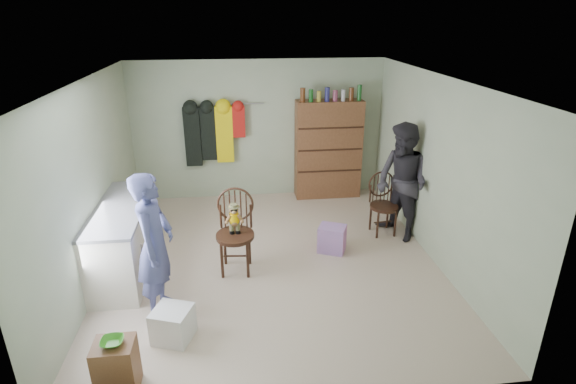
{
  "coord_description": "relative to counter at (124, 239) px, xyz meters",
  "views": [
    {
      "loc": [
        -0.45,
        -5.47,
        3.26
      ],
      "look_at": [
        0.25,
        0.2,
        0.95
      ],
      "focal_mm": 28.0,
      "sensor_mm": 36.0,
      "label": 1
    }
  ],
  "objects": [
    {
      "name": "striped_bag",
      "position": [
        2.84,
        0.18,
        -0.28
      ],
      "size": [
        0.46,
        0.42,
        0.39
      ],
      "primitive_type": "cube",
      "rotation": [
        0.0,
        0.0,
        -0.42
      ],
      "color": "pink",
      "rests_on": "ground"
    },
    {
      "name": "ground_plane",
      "position": [
        1.95,
        0.0,
        -0.47
      ],
      "size": [
        5.0,
        5.0,
        0.0
      ],
      "primitive_type": "plane",
      "color": "beige",
      "rests_on": "ground"
    },
    {
      "name": "plastic_tub",
      "position": [
        0.76,
        -1.47,
        -0.29
      ],
      "size": [
        0.48,
        0.47,
        0.36
      ],
      "primitive_type": "cube",
      "rotation": [
        0.0,
        0.0,
        -0.35
      ],
      "color": "white",
      "rests_on": "ground"
    },
    {
      "name": "person_left",
      "position": [
        0.57,
        -0.95,
        0.38
      ],
      "size": [
        0.49,
        0.67,
        1.7
      ],
      "primitive_type": "imported",
      "rotation": [
        0.0,
        0.0,
        1.43
      ],
      "color": "#4B5089",
      "rests_on": "ground"
    },
    {
      "name": "stool",
      "position": [
        0.34,
        -2.12,
        -0.21
      ],
      "size": [
        0.36,
        0.31,
        0.52
      ],
      "primitive_type": "cube",
      "color": "brown",
      "rests_on": "ground"
    },
    {
      "name": "dresser",
      "position": [
        3.2,
        2.3,
        0.44
      ],
      "size": [
        1.2,
        0.39,
        2.08
      ],
      "color": "brown",
      "rests_on": "ground"
    },
    {
      "name": "person_right",
      "position": [
        3.95,
        0.51,
        0.42
      ],
      "size": [
        0.96,
        1.06,
        1.78
      ],
      "primitive_type": "imported",
      "rotation": [
        0.0,
        0.0,
        -1.16
      ],
      "color": "#2D2B33",
      "rests_on": "ground"
    },
    {
      "name": "counter",
      "position": [
        0.0,
        0.0,
        0.0
      ],
      "size": [
        0.64,
        1.86,
        0.94
      ],
      "color": "silver",
      "rests_on": "ground"
    },
    {
      "name": "chair_front",
      "position": [
        1.46,
        -0.14,
        0.17
      ],
      "size": [
        0.55,
        0.55,
        1.13
      ],
      "rotation": [
        0.0,
        0.0,
        -0.1
      ],
      "color": "#371E13",
      "rests_on": "ground"
    },
    {
      "name": "coat_rack",
      "position": [
        1.12,
        2.38,
        0.78
      ],
      "size": [
        1.42,
        0.12,
        1.09
      ],
      "color": "#99999E",
      "rests_on": "ground"
    },
    {
      "name": "bowl",
      "position": [
        0.34,
        -2.12,
        0.07
      ],
      "size": [
        0.2,
        0.2,
        0.05
      ],
      "primitive_type": "imported",
      "color": "#379321",
      "rests_on": "stool"
    },
    {
      "name": "room_walls",
      "position": [
        1.95,
        0.53,
        1.11
      ],
      "size": [
        5.0,
        5.0,
        5.0
      ],
      "color": "#B2BFA0",
      "rests_on": "ground"
    },
    {
      "name": "chair_far",
      "position": [
        3.75,
        0.7,
        0.05
      ],
      "size": [
        0.47,
        0.47,
        0.97
      ],
      "rotation": [
        0.0,
        0.0,
        0.08
      ],
      "color": "#371E13",
      "rests_on": "ground"
    }
  ]
}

